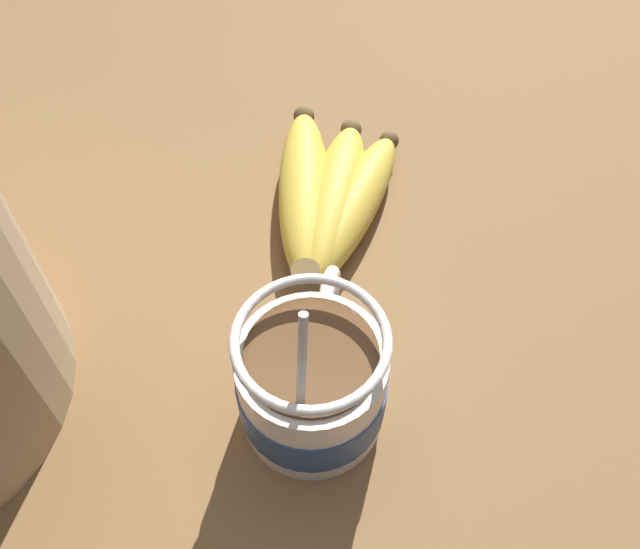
{
  "coord_description": "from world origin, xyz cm",
  "views": [
    {
      "loc": [
        -27.46,
        -5.62,
        46.17
      ],
      "look_at": [
        -0.05,
        -0.49,
        7.97
      ],
      "focal_mm": 40.0,
      "sensor_mm": 36.0,
      "label": 1
    }
  ],
  "objects": [
    {
      "name": "coffee_mug",
      "position": [
        -7.97,
        -1.49,
        7.79
      ],
      "size": [
        12.52,
        9.09,
        14.18
      ],
      "color": "white",
      "rests_on": "table"
    },
    {
      "name": "banana_bunch",
      "position": [
        8.69,
        0.63,
        5.76
      ],
      "size": [
        19.65,
        11.05,
        4.32
      ],
      "color": "brown",
      "rests_on": "table"
    },
    {
      "name": "table",
      "position": [
        0.0,
        0.0,
        1.92
      ],
      "size": [
        120.98,
        120.98,
        3.84
      ],
      "color": "brown",
      "rests_on": "ground"
    }
  ]
}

